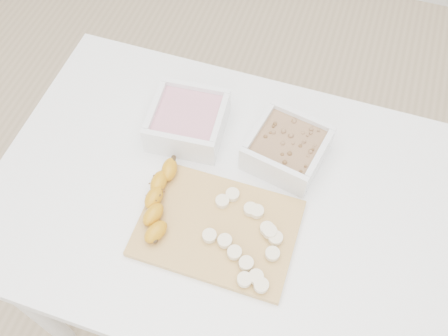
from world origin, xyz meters
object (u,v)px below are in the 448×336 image
(table, at_px, (220,213))
(cutting_board, at_px, (217,228))
(bowl_yogurt, at_px, (188,120))
(bowl_granola, at_px, (287,148))
(banana, at_px, (159,201))

(table, height_order, cutting_board, cutting_board)
(bowl_yogurt, height_order, cutting_board, bowl_yogurt)
(table, distance_m, cutting_board, 0.13)
(table, relative_size, bowl_granola, 5.39)
(banana, bearing_deg, table, 34.45)
(bowl_yogurt, bearing_deg, table, -48.16)
(bowl_yogurt, distance_m, banana, 0.21)
(bowl_yogurt, relative_size, cutting_board, 0.55)
(table, xyz_separation_m, banana, (-0.11, -0.07, 0.13))
(cutting_board, xyz_separation_m, banana, (-0.13, 0.01, 0.02))
(bowl_granola, xyz_separation_m, cutting_board, (-0.09, -0.22, -0.03))
(table, distance_m, banana, 0.18)
(table, relative_size, bowl_yogurt, 5.61)
(bowl_granola, bearing_deg, table, -129.26)
(bowl_yogurt, distance_m, cutting_board, 0.27)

